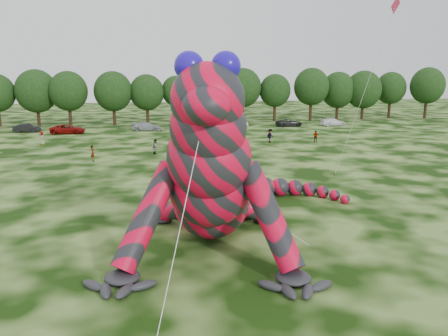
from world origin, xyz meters
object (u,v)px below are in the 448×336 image
tree_8 (147,99)px  tree_14 (338,96)px  car_2 (68,129)px  tree_10 (209,94)px  tree_12 (275,98)px  spectator_3 (316,136)px  flying_kite (391,18)px  tree_11 (243,95)px  spectator_2 (270,136)px  spectator_4 (42,138)px  car_3 (147,126)px  tree_15 (363,95)px  car_7 (333,122)px  tree_6 (69,99)px  car_6 (289,123)px  tree_16 (390,95)px  inflatable_gecko (212,147)px  tree_17 (427,93)px  car_1 (27,128)px  tree_13 (311,94)px  car_5 (235,123)px  tree_5 (37,98)px  tree_9 (176,100)px  spectator_0 (93,153)px  spectator_1 (156,147)px  car_4 (200,126)px  tree_7 (113,98)px

tree_8 → tree_14: bearing=2.6°
car_2 → tree_10: bearing=-58.6°
tree_12 → spectator_3: 27.11m
flying_kite → tree_12: flying_kite is taller
tree_11 → spectator_2: size_ratio=5.44×
spectator_2 → spectator_4: spectator_2 is taller
tree_14 → spectator_3: 32.35m
flying_kite → car_3: 44.87m
car_2 → tree_15: bearing=-73.7°
car_7 → car_3: bearing=88.9°
tree_6 → car_2: tree_6 is taller
flying_kite → spectator_3: (3.90, 22.34, -12.40)m
car_6 → spectator_4: 40.30m
car_7 → tree_6: bearing=77.8°
tree_16 → spectator_4: (-63.78, -23.41, -3.82)m
inflatable_gecko → tree_17: (54.10, 56.19, 0.12)m
tree_14 → car_7: (-5.81, -10.75, -4.04)m
car_1 → tree_11: bearing=-68.2°
car_2 → spectator_2: (27.75, -14.56, 0.21)m
tree_13 → car_3: (-31.80, -9.28, -4.38)m
tree_15 → car_5: (-28.10, -7.79, -4.08)m
tree_17 → spectator_3: (-34.74, -25.64, -4.35)m
tree_13 → tree_5: bearing=178.5°
tree_9 → spectator_0: size_ratio=5.05×
tree_15 → spectator_2: tree_15 is taller
car_7 → spectator_1: bearing=122.7°
tree_11 → spectator_1: 36.68m
inflatable_gecko → car_4: 47.62m
flying_kite → car_6: 42.62m
spectator_1 → tree_10: bearing=0.2°
tree_7 → tree_16: (55.53, 2.57, -0.05)m
flying_kite → tree_11: bearing=89.4°
spectator_1 → tree_7: bearing=31.0°
car_2 → spectator_4: (-1.71, -10.56, 0.15)m
tree_16 → car_5: tree_16 is taller
tree_13 → car_4: tree_13 is taller
tree_17 → spectator_2: 47.89m
tree_7 → tree_12: bearing=1.8°
flying_kite → tree_13: size_ratio=1.49×
tree_9 → spectator_0: (-11.94, -33.91, -3.48)m
car_1 → flying_kite: bearing=-129.5°
inflatable_gecko → tree_17: 78.00m
tree_8 → spectator_3: (21.42, -25.96, -3.67)m
tree_12 → car_7: tree_12 is taller
spectator_4 → spectator_1: (14.12, -9.46, -0.02)m
tree_14 → tree_15: tree_15 is taller
flying_kite → tree_17: flying_kite is taller
inflatable_gecko → car_4: size_ratio=5.23×
tree_5 → tree_13: (50.26, -1.31, 0.17)m
inflatable_gecko → tree_16: 75.73m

